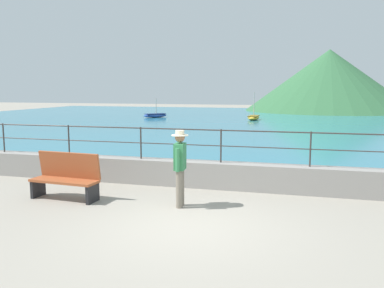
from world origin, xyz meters
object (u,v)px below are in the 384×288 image
(bench_main, at_px, (66,176))
(boat_0, at_px, (254,117))
(person_walking, at_px, (180,164))
(boat_1, at_px, (155,115))

(bench_main, xyz_separation_m, boat_0, (1.67, 25.63, -0.29))
(person_walking, xyz_separation_m, boat_0, (-1.20, 25.57, -0.71))
(boat_1, bearing_deg, person_walking, -68.52)
(bench_main, bearing_deg, boat_0, 86.28)
(person_walking, bearing_deg, boat_0, 92.70)
(boat_0, xyz_separation_m, boat_1, (-9.06, 0.50, -0.00))
(person_walking, bearing_deg, boat_1, 111.48)
(person_walking, distance_m, boat_0, 25.61)
(boat_0, bearing_deg, bench_main, -93.72)
(bench_main, xyz_separation_m, boat_1, (-7.39, 26.14, -0.30))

